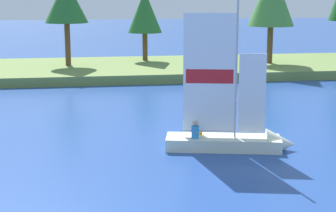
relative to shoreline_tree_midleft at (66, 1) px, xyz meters
The scene contains 4 objects.
shore_bank 5.59m from the shoreline_tree_midleft, ahead, with size 80.00×10.05×0.62m, color olive.
shoreline_tree_midleft is the anchor object (origin of this frame).
shoreline_tree_centre 6.11m from the shoreline_tree_midleft, 18.42° to the left, with size 2.57×2.57×5.29m.
sailboat 22.12m from the shoreline_tree_midleft, 71.27° to the right, with size 5.04×2.27×6.23m.
Camera 1 is at (-1.65, -10.21, 6.05)m, focal length 59.73 mm.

